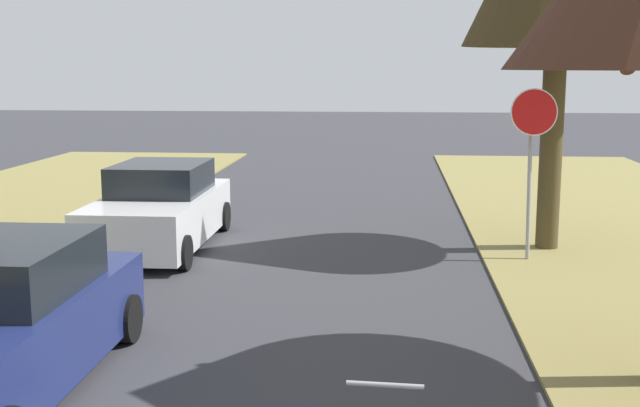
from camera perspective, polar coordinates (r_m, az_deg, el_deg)
stop_sign_far at (r=14.14m, az=14.94°, el=4.65°), size 0.81×0.37×2.97m
parked_sedan_white at (r=15.30m, az=-11.35°, el=-0.40°), size 1.96×4.41×1.57m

